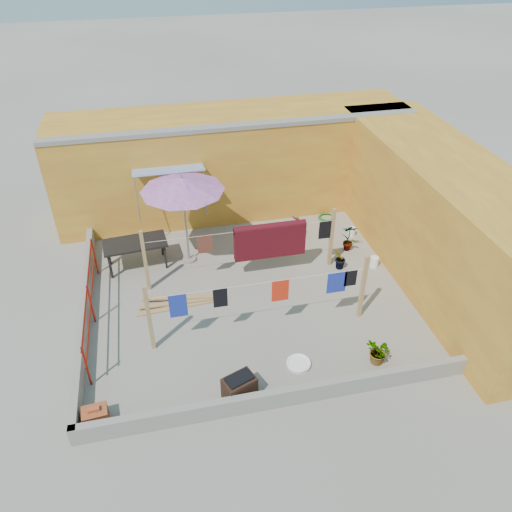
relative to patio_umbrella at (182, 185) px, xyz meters
The scene contains 21 objects.
ground 3.31m from the patio_umbrella, 54.55° to the right, with size 80.00×80.00×0.00m, color #9E998E.
wall_back 3.46m from the patio_umbrella, 57.21° to the left, with size 11.00×3.27×3.21m.
wall_right 6.83m from the patio_umbrella, 15.92° to the right, with size 2.40×9.00×3.20m, color gold.
parapet_front 6.01m from the patio_umbrella, 76.31° to the right, with size 8.30×0.16×0.44m, color gray.
parapet_left 3.97m from the patio_umbrella, 145.94° to the right, with size 0.16×7.30×0.44m, color gray.
red_railing 3.67m from the patio_umbrella, 140.76° to the right, with size 0.05×4.20×1.10m.
clothesline_rig 2.73m from the patio_umbrella, 33.18° to the right, with size 5.09×2.35×1.80m.
patio_umbrella is the anchor object (origin of this frame).
outdoor_table 2.20m from the patio_umbrella, behind, with size 1.77×1.00×0.80m.
brick_stack 6.01m from the patio_umbrella, 115.13° to the right, with size 0.52×0.40×0.43m.
lumber_pile 3.02m from the patio_umbrella, 102.54° to the right, with size 2.25×0.62×0.14m.
brazier 5.51m from the patio_umbrella, 84.56° to the right, with size 0.75×0.63×0.58m.
white_basin 5.42m from the patio_umbrella, 66.88° to the right, with size 0.55×0.55×0.09m.
water_jug_a 5.68m from the patio_umbrella, 15.86° to the right, with size 0.23×0.23×0.36m.
water_jug_b 5.51m from the patio_umbrella, ahead, with size 0.20×0.20×0.31m.
green_hose 5.34m from the patio_umbrella, 16.23° to the left, with size 0.56×0.56×0.08m.
plant_back_a 3.33m from the patio_umbrella, ahead, with size 0.71×0.62×0.79m, color #265919.
plant_back_b 3.93m from the patio_umbrella, ahead, with size 0.41×0.41×0.73m, color #265919.
plant_right_a 5.03m from the patio_umbrella, ahead, with size 0.47×0.32×0.89m, color #265919.
plant_right_b 4.72m from the patio_umbrella, 18.15° to the right, with size 0.37×0.30×0.67m, color #265919.
plant_right_c 6.38m from the patio_umbrella, 52.81° to the right, with size 0.56×0.49×0.62m, color #265919.
Camera 1 is at (-1.98, -9.85, 8.33)m, focal length 35.00 mm.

